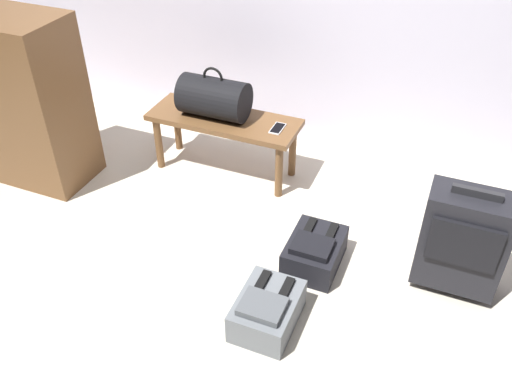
# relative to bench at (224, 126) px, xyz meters

# --- Properties ---
(ground_plane) EXTENTS (6.60, 6.60, 0.00)m
(ground_plane) POSITION_rel_bench_xyz_m (0.42, -0.97, -0.35)
(ground_plane) COLOR beige
(bench) EXTENTS (1.00, 0.36, 0.42)m
(bench) POSITION_rel_bench_xyz_m (0.00, 0.00, 0.00)
(bench) COLOR brown
(bench) RESTS_ON ground
(duffel_bag_black) EXTENTS (0.44, 0.26, 0.34)m
(duffel_bag_black) POSITION_rel_bench_xyz_m (-0.06, 0.00, 0.20)
(duffel_bag_black) COLOR black
(duffel_bag_black) RESTS_ON bench
(cell_phone) EXTENTS (0.07, 0.14, 0.01)m
(cell_phone) POSITION_rel_bench_xyz_m (0.38, -0.01, 0.07)
(cell_phone) COLOR silver
(cell_phone) RESTS_ON bench
(suitcase_upright_charcoal) EXTENTS (0.41, 0.25, 0.64)m
(suitcase_upright_charcoal) POSITION_rel_bench_xyz_m (1.57, -0.53, -0.02)
(suitcase_upright_charcoal) COLOR black
(suitcase_upright_charcoal) RESTS_ON ground
(backpack_grey) EXTENTS (0.28, 0.38, 0.21)m
(backpack_grey) POSITION_rel_bench_xyz_m (0.76, -1.14, -0.26)
(backpack_grey) COLOR slate
(backpack_grey) RESTS_ON ground
(backpack_dark) EXTENTS (0.28, 0.38, 0.21)m
(backpack_dark) POSITION_rel_bench_xyz_m (0.85, -0.65, -0.26)
(backpack_dark) COLOR black
(backpack_dark) RESTS_ON ground
(side_cabinet) EXTENTS (0.56, 0.44, 1.10)m
(side_cabinet) POSITION_rel_bench_xyz_m (-1.07, -0.50, 0.20)
(side_cabinet) COLOR brown
(side_cabinet) RESTS_ON ground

